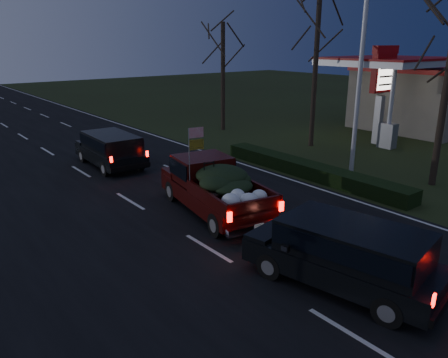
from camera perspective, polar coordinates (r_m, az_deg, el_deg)
ground at (r=12.91m, az=-2.08°, el=-9.08°), size 120.00×120.00×0.00m
road_asphalt at (r=12.90m, az=-2.08°, el=-9.04°), size 14.00×120.00×0.02m
hedge_row at (r=19.87m, az=11.08°, el=1.18°), size 1.00×10.00×0.60m
light_pole at (r=19.84m, az=17.61°, el=15.88°), size 0.50×0.90×9.16m
gas_price_pylon at (r=26.98m, az=20.03°, el=12.22°), size 2.00×0.41×5.57m
gas_station_building at (r=34.59m, az=25.54°, el=9.57°), size 10.00×7.00×4.00m
gas_canopy at (r=29.17m, az=20.62°, el=13.64°), size 7.10×6.10×4.88m
bare_tree_mid at (r=25.28m, az=12.14°, el=18.44°), size 3.60×3.60×8.50m
bare_tree_far at (r=29.65m, az=-0.14°, el=16.45°), size 3.60×3.60×7.00m
pickup_truck at (r=15.23m, az=-1.30°, el=-0.65°), size 2.84×5.50×2.75m
lead_suv at (r=21.55m, az=-14.59°, el=4.10°), size 2.04×4.60×1.31m
rear_suv at (r=11.00m, az=15.92°, el=-8.89°), size 2.83×4.95×1.34m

